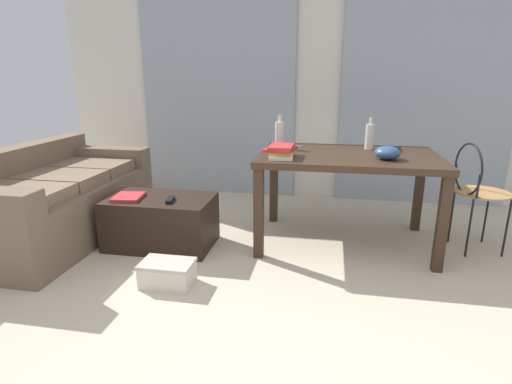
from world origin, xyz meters
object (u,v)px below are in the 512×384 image
couch (54,201)px  bottle_far (280,135)px  bowl (388,153)px  tv_remote_on_table (397,149)px  tv_remote_primary (170,200)px  scissors (302,146)px  craft_table (348,165)px  book_stack (281,151)px  wire_chair (475,184)px  coffee_table (161,222)px  magazine (128,197)px  shoebox (168,273)px  bottle_near (370,136)px

couch → bottle_far: 2.00m
bowl → tv_remote_on_table: size_ratio=1.15×
tv_remote_on_table → tv_remote_primary: (-1.73, -0.63, -0.34)m
bowl → scissors: bearing=144.9°
craft_table → couch: bearing=-172.9°
couch → craft_table: bearing=7.1°
book_stack → bowl: bearing=4.5°
wire_chair → scissors: size_ratio=8.11×
tv_remote_primary → wire_chair: bearing=0.6°
couch → coffee_table: bearing=-1.6°
magazine → shoebox: magazine is taller
wire_chair → magazine: (-2.66, -0.42, -0.12)m
craft_table → scissors: (-0.39, 0.30, 0.09)m
scissors → tv_remote_primary: bearing=-143.2°
magazine → coffee_table: bearing=7.1°
wire_chair → tv_remote_primary: size_ratio=5.79×
bottle_far → book_stack: (0.06, -0.39, -0.07)m
tv_remote_on_table → bottle_near: bearing=-173.8°
wire_chair → couch: bearing=-174.4°
craft_table → bottle_near: bottle_near is taller
book_stack → scissors: size_ratio=2.89×
wire_chair → tv_remote_primary: wire_chair is taller
wire_chair → bottle_near: bottle_near is taller
craft_table → bowl: (0.27, -0.17, 0.14)m
bottle_near → magazine: bearing=-160.9°
couch → magazine: size_ratio=7.27×
magazine → book_stack: bearing=-0.3°
wire_chair → shoebox: (-2.13, -0.97, -0.46)m
couch → scissors: 2.17m
couch → coffee_table: (0.97, -0.03, -0.11)m
craft_table → tv_remote_on_table: (0.39, 0.21, 0.10)m
bottle_far → tv_remote_primary: size_ratio=1.86×
shoebox → magazine: bearing=134.1°
bowl → tv_remote_primary: 1.67m
bowl → shoebox: 1.78m
coffee_table → scissors: bearing=30.4°
bottle_near → scissors: (-0.56, 0.04, -0.10)m
scissors → craft_table: bearing=-37.3°
wire_chair → book_stack: wire_chair is taller
couch → tv_remote_on_table: (2.83, 0.52, 0.44)m
bottle_far → tv_remote_primary: bottle_far is taller
scissors → bottle_far: bearing=-141.6°
wire_chair → tv_remote_primary: (-2.30, -0.44, -0.12)m
shoebox → tv_remote_primary: bearing=108.2°
wire_chair → bottle_near: (-0.79, 0.22, 0.32)m
bottle_near → bowl: size_ratio=1.40×
shoebox → coffee_table: bearing=116.0°
book_stack → tv_remote_on_table: (0.89, 0.44, -0.03)m
tv_remote_on_table → tv_remote_primary: 1.87m
wire_chair → scissors: (-1.35, 0.26, 0.21)m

